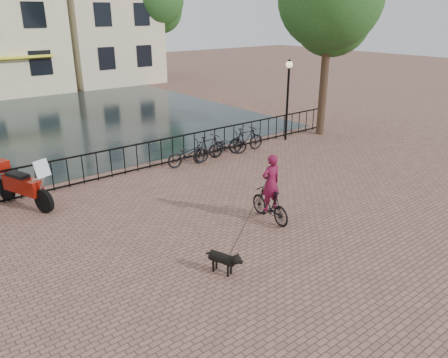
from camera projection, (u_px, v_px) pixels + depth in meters
ground at (306, 265)px, 9.94m from camera, size 100.00×100.00×0.00m
canal_water at (52, 123)px, 22.57m from camera, size 20.00×20.00×0.00m
railing at (137, 158)px, 15.60m from camera, size 20.00×0.05×1.02m
lamp_post at (288, 86)px, 18.82m from camera, size 0.30×0.30×3.45m
cyclist at (270, 192)px, 11.79m from camera, size 0.74×1.66×2.22m
dog at (222, 261)px, 9.56m from camera, size 0.54×0.89×0.57m
motorcycle at (22, 180)px, 12.67m from camera, size 1.32×2.33×1.63m
parked_bike_0 at (188, 154)px, 16.23m from camera, size 1.77×0.76×0.90m
parked_bike_1 at (209, 148)px, 16.76m from camera, size 1.72×0.73×1.00m
parked_bike_2 at (228, 145)px, 17.33m from camera, size 1.79×0.88×0.90m
parked_bike_3 at (246, 139)px, 17.87m from camera, size 1.71×0.65×1.00m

